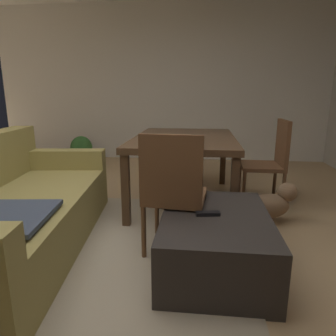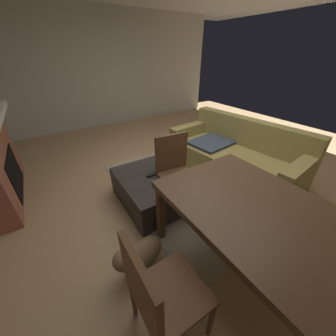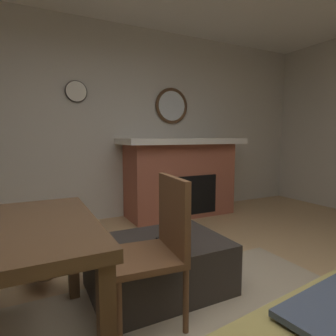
{
  "view_description": "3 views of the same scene",
  "coord_description": "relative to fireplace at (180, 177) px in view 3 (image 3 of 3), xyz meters",
  "views": [
    {
      "loc": [
        -1.94,
        -0.66,
        1.19
      ],
      "look_at": [
        -0.28,
        -0.48,
        0.78
      ],
      "focal_mm": 32.24,
      "sensor_mm": 36.0,
      "label": 1
    },
    {
      "loc": [
        1.9,
        -1.71,
        1.78
      ],
      "look_at": [
        0.22,
        -0.64,
        0.61
      ],
      "focal_mm": 20.88,
      "sensor_mm": 36.0,
      "label": 2
    },
    {
      "loc": [
        0.86,
        1.09,
        1.18
      ],
      "look_at": [
        -0.08,
        -0.77,
        0.95
      ],
      "focal_mm": 30.04,
      "sensor_mm": 36.0,
      "label": 3
    }
  ],
  "objects": [
    {
      "name": "round_wall_mirror",
      "position": [
        0.0,
        -0.29,
        1.07
      ],
      "size": [
        0.55,
        0.05,
        0.55
      ],
      "color": "#4C331E"
    },
    {
      "name": "wall_clock",
      "position": [
        1.42,
        -0.29,
        1.19
      ],
      "size": [
        0.29,
        0.03,
        0.29
      ],
      "color": "silver"
    },
    {
      "name": "fireplace",
      "position": [
        0.0,
        0.0,
        0.0
      ],
      "size": [
        1.83,
        0.76,
        1.16
      ],
      "color": "#9E5642",
      "rests_on": "ground"
    },
    {
      "name": "small_dog",
      "position": [
        2.0,
        1.22,
        -0.39
      ],
      "size": [
        0.35,
        0.53,
        0.34
      ],
      "color": "#8C6B4C",
      "rests_on": "ground"
    },
    {
      "name": "dining_chair_west",
      "position": [
        1.33,
        2.07,
        -0.06
      ],
      "size": [
        0.48,
        0.48,
        0.93
      ],
      "color": "brown",
      "rests_on": "ground"
    },
    {
      "name": "ottoman_coffee_table",
      "position": [
        1.18,
        1.77,
        -0.39
      ],
      "size": [
        1.01,
        0.73,
        0.4
      ],
      "primitive_type": "cube",
      "color": "#2D2826",
      "rests_on": "ground"
    },
    {
      "name": "wall_back_fireplace_side",
      "position": [
        1.19,
        -0.38,
        0.79
      ],
      "size": [
        7.81,
        0.12,
        2.75
      ],
      "primitive_type": "cube",
      "color": "beige",
      "rests_on": "ground"
    },
    {
      "name": "tv_remote",
      "position": [
        1.16,
        1.82,
        -0.18
      ],
      "size": [
        0.07,
        0.17,
        0.02
      ],
      "primitive_type": "cube",
      "rotation": [
        0.0,
        0.0,
        0.16
      ],
      "color": "black",
      "rests_on": "ottoman_coffee_table"
    }
  ]
}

